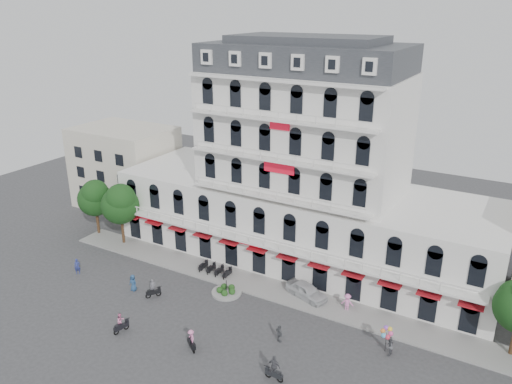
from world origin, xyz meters
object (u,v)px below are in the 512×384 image
Objects in this scene: rider_west at (153,289)px; balloon_vendor at (388,342)px; parked_car at (306,291)px; rider_northeast at (274,368)px; rider_southwest at (121,323)px; rider_center at (191,339)px.

balloon_vendor is at bearing -47.39° from rider_west.
rider_northeast reaches higher than parked_car.
rider_northeast is at bearing -71.72° from rider_southwest.
rider_northeast is at bearing -149.78° from parked_car.
rider_west is 1.04× the size of rider_center.
rider_center is at bearing -84.53° from rider_west.
balloon_vendor is (22.51, 9.29, 0.26)m from rider_southwest.
rider_center is at bearing 174.76° from parked_car.
rider_center is at bearing -152.20° from balloon_vendor.
rider_west is 0.86× the size of balloon_vendor.
rider_northeast reaches higher than rider_center.
rider_center is at bearing 3.00° from rider_northeast.
rider_southwest is 7.33m from rider_center.
rider_southwest is (1.38, -6.11, 0.07)m from rider_west.
parked_car is 12.86m from rider_northeast.
rider_northeast reaches higher than rider_southwest.
parked_car is at bearing 154.67° from balloon_vendor.
balloon_vendor is at bearing -97.75° from parked_car.
balloon_vendor is (15.29, 8.06, 0.21)m from rider_center.
rider_northeast is (15.40, 1.44, 0.18)m from rider_southwest.
rider_center is (-5.37, -12.75, 0.23)m from parked_car.
rider_southwest is 0.86× the size of rider_northeast.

